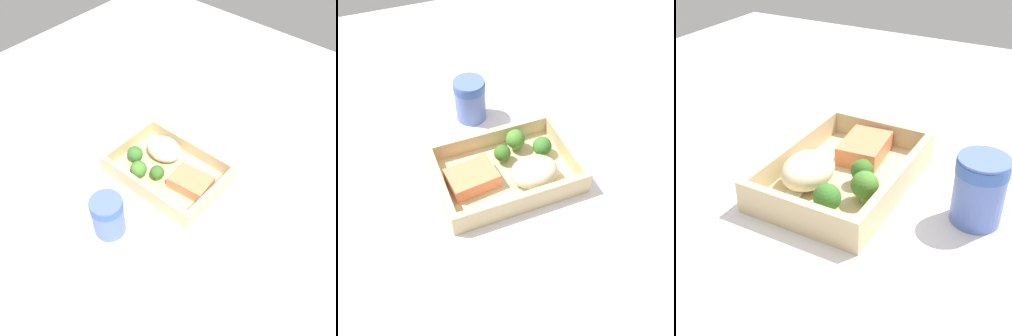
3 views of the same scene
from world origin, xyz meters
The scene contains 11 objects.
ground_plane centered at (0.00, 0.00, -1.00)cm, with size 160.00×160.00×2.00cm, color silver.
takeout_tray centered at (0.00, 0.00, 0.60)cm, with size 27.13×18.92×1.20cm, color #CBB483.
tray_rim centered at (0.00, 0.00, 3.08)cm, with size 27.13×18.92×3.77cm.
salmon_fillet centered at (-6.96, 0.16, 2.72)cm, with size 9.15×6.64×3.05cm, color #ED7F52.
mashed_potatoes centered at (4.37, -3.57, 3.65)cm, with size 9.31×7.38×4.90cm, color beige.
broccoli_floret_1 centered at (8.76, 2.23, 3.39)cm, with size 3.90×3.90×4.21cm.
broccoli_floret_2 centered at (0.52, 3.32, 3.44)cm, with size 3.42×3.42×4.04cm.
broccoli_floret_3 centered at (4.30, 5.64, 3.85)cm, with size 3.97×3.97×4.75cm.
fork centered at (3.00, -5.10, 1.42)cm, with size 15.70×5.62×0.44cm.
paper_cup centered at (-0.65, 20.03, 5.47)cm, with size 7.05×7.05×9.79cm.
receipt_slip centered at (-25.25, -0.94, 0.12)cm, with size 9.83×11.90×0.24cm, color white.
Camera 2 is at (-18.76, -47.43, 59.72)cm, focal length 42.00 mm.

